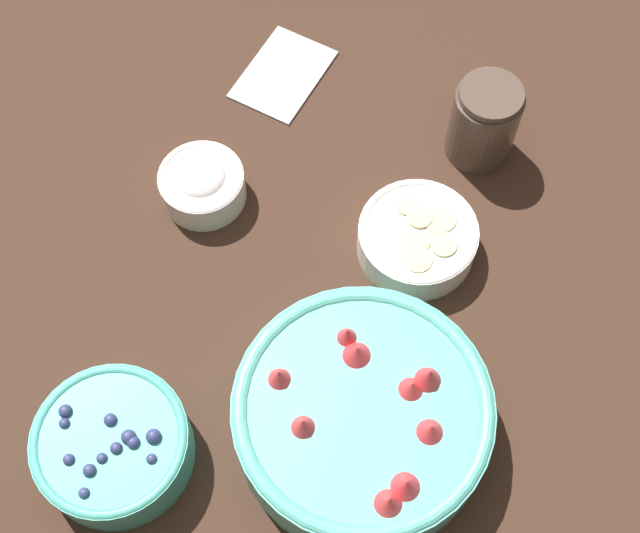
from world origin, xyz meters
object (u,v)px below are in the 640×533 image
at_px(bowl_blueberries, 113,445).
at_px(bowl_cream, 202,183).
at_px(bowl_strawberries, 362,415).
at_px(jar_chocolate, 483,124).
at_px(bowl_bananas, 418,237).

xyz_separation_m(bowl_blueberries, bowl_cream, (0.31, -0.04, -0.01)).
bearing_deg(bowl_strawberries, bowl_blueberries, 101.04).
distance_m(bowl_strawberries, bowl_cream, 0.33).
xyz_separation_m(bowl_strawberries, bowl_cream, (0.27, 0.20, -0.02)).
height_order(bowl_strawberries, bowl_cream, bowl_strawberries).
bearing_deg(bowl_cream, bowl_strawberries, -143.05).
relative_size(bowl_blueberries, jar_chocolate, 1.43).
relative_size(bowl_bananas, bowl_cream, 1.35).
bearing_deg(bowl_bananas, bowl_strawberries, 166.93).
bearing_deg(jar_chocolate, bowl_cream, 106.19).
distance_m(bowl_strawberries, bowl_blueberries, 0.25).
relative_size(bowl_blueberries, bowl_cream, 1.57).
bearing_deg(bowl_bananas, bowl_cream, 78.54).
bearing_deg(bowl_cream, bowl_blueberries, 172.01).
height_order(bowl_cream, jar_chocolate, jar_chocolate).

